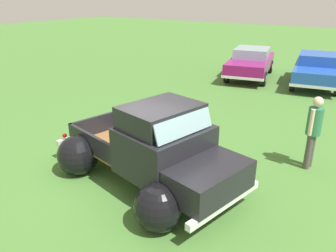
{
  "coord_description": "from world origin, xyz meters",
  "views": [
    {
      "loc": [
        4.13,
        -5.3,
        4.0
      ],
      "look_at": [
        0.0,
        0.94,
        1.0
      ],
      "focal_mm": 35.84,
      "sensor_mm": 36.0,
      "label": 1
    }
  ],
  "objects_px": {
    "show_car_1": "(317,68)",
    "show_car_0": "(251,62)",
    "vintage_pickup_truck": "(156,155)",
    "spectator_0": "(314,128)"
  },
  "relations": [
    {
      "from": "show_car_1",
      "to": "spectator_0",
      "type": "bearing_deg",
      "value": 0.48
    },
    {
      "from": "show_car_0",
      "to": "show_car_1",
      "type": "xyz_separation_m",
      "value": [
        3.08,
        0.13,
        0.0
      ]
    },
    {
      "from": "spectator_0",
      "to": "vintage_pickup_truck",
      "type": "bearing_deg",
      "value": -124.54
    },
    {
      "from": "vintage_pickup_truck",
      "to": "show_car_1",
      "type": "height_order",
      "value": "vintage_pickup_truck"
    },
    {
      "from": "vintage_pickup_truck",
      "to": "show_car_0",
      "type": "distance_m",
      "value": 11.12
    },
    {
      "from": "vintage_pickup_truck",
      "to": "show_car_0",
      "type": "bearing_deg",
      "value": 113.15
    },
    {
      "from": "show_car_1",
      "to": "show_car_0",
      "type": "bearing_deg",
      "value": -97.27
    },
    {
      "from": "show_car_0",
      "to": "show_car_1",
      "type": "height_order",
      "value": "same"
    },
    {
      "from": "show_car_1",
      "to": "spectator_0",
      "type": "xyz_separation_m",
      "value": [
        1.51,
        -8.34,
        0.25
      ]
    },
    {
      "from": "vintage_pickup_truck",
      "to": "spectator_0",
      "type": "relative_size",
      "value": 2.74
    }
  ]
}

